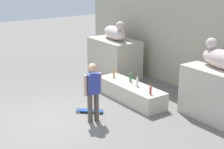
{
  "coord_description": "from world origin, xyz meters",
  "views": [
    {
      "loc": [
        7.94,
        -3.59,
        4.0
      ],
      "look_at": [
        0.26,
        1.83,
        1.1
      ],
      "focal_mm": 53.58,
      "sensor_mm": 36.0,
      "label": 1
    }
  ],
  "objects": [
    {
      "name": "skater",
      "position": [
        0.66,
        0.91,
        0.92
      ],
      "size": [
        0.23,
        0.54,
        1.67
      ],
      "rotation": [
        0.0,
        0.0,
        4.66
      ],
      "color": "brown",
      "rests_on": "ground_plane"
    },
    {
      "name": "bottle_green",
      "position": [
        -0.22,
        2.91,
        0.66
      ],
      "size": [
        0.08,
        0.08,
        0.29
      ],
      "color": "#1E722D",
      "rests_on": "ledge_block"
    },
    {
      "name": "pedestal_right",
      "position": [
        2.57,
        3.94,
        0.73
      ],
      "size": [
        2.09,
        1.25,
        1.46
      ],
      "primitive_type": "cube",
      "color": "beige",
      "rests_on": "ground_plane"
    },
    {
      "name": "ground_plane",
      "position": [
        0.0,
        0.0,
        0.0
      ],
      "size": [
        40.0,
        40.0,
        0.0
      ],
      "primitive_type": "plane",
      "color": "slate"
    },
    {
      "name": "bottle_clear",
      "position": [
        0.26,
        2.81,
        0.68
      ],
      "size": [
        0.08,
        0.08,
        0.32
      ],
      "color": "silver",
      "rests_on": "ledge_block"
    },
    {
      "name": "pedestal_left",
      "position": [
        -2.57,
        3.94,
        0.73
      ],
      "size": [
        2.09,
        1.25,
        1.46
      ],
      "primitive_type": "cube",
      "color": "beige",
      "rests_on": "ground_plane"
    },
    {
      "name": "facade_wall",
      "position": [
        0.0,
        5.28,
        3.01
      ],
      "size": [
        11.14,
        0.6,
        6.02
      ],
      "primitive_type": "cube",
      "color": "#B9B49A",
      "rests_on": "ground_plane"
    },
    {
      "name": "bottle_red",
      "position": [
        1.06,
        2.65,
        0.67
      ],
      "size": [
        0.06,
        0.06,
        0.3
      ],
      "color": "red",
      "rests_on": "ledge_block"
    },
    {
      "name": "ledge_block",
      "position": [
        0.0,
        2.74,
        0.27
      ],
      "size": [
        2.67,
        0.8,
        0.54
      ],
      "primitive_type": "cube",
      "color": "beige",
      "rests_on": "ground_plane"
    },
    {
      "name": "skateboard",
      "position": [
        0.1,
        1.13,
        0.06
      ],
      "size": [
        0.7,
        0.72,
        0.08
      ],
      "rotation": [
        0.0,
        0.0,
        3.95
      ],
      "color": "navy",
      "rests_on": "ground_plane"
    },
    {
      "name": "statue_reclining_right",
      "position": [
        2.54,
        3.95,
        1.74
      ],
      "size": [
        1.65,
        0.74,
        0.78
      ],
      "rotation": [
        0.0,
        0.0,
        3.03
      ],
      "color": "beige",
      "rests_on": "pedestal_right"
    },
    {
      "name": "bottle_orange",
      "position": [
        -0.87,
        2.71,
        0.66
      ],
      "size": [
        0.06,
        0.06,
        0.29
      ],
      "color": "orange",
      "rests_on": "ledge_block"
    },
    {
      "name": "statue_reclining_left",
      "position": [
        -2.54,
        3.93,
        1.74
      ],
      "size": [
        1.68,
        0.89,
        0.78
      ],
      "rotation": [
        0.0,
        0.0,
        -0.22
      ],
      "color": "beige",
      "rests_on": "pedestal_left"
    }
  ]
}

